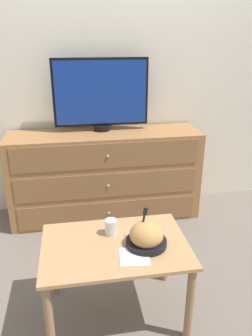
% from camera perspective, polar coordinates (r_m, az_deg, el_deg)
% --- Properties ---
extents(ground_plane, '(12.00, 12.00, 0.00)m').
position_cam_1_polar(ground_plane, '(3.35, -1.41, -5.68)').
color(ground_plane, '#70665B').
extents(wall_back, '(12.00, 0.05, 2.60)m').
position_cam_1_polar(wall_back, '(3.00, -1.73, 17.10)').
color(wall_back, silver).
rests_on(wall_back, ground_plane).
extents(dresser, '(1.66, 0.45, 0.79)m').
position_cam_1_polar(dresser, '(2.94, -3.61, -1.31)').
color(dresser, '#9E6B3D').
rests_on(dresser, ground_plane).
extents(tv, '(0.80, 0.14, 0.61)m').
position_cam_1_polar(tv, '(2.83, -4.39, 12.75)').
color(tv, black).
rests_on(tv, dresser).
extents(coffee_table, '(0.81, 0.55, 0.49)m').
position_cam_1_polar(coffee_table, '(1.91, -1.87, -15.17)').
color(coffee_table, tan).
rests_on(coffee_table, ground_plane).
extents(takeout_bowl, '(0.23, 0.23, 0.20)m').
position_cam_1_polar(takeout_bowl, '(1.83, 3.58, -11.81)').
color(takeout_bowl, black).
rests_on(takeout_bowl, coffee_table).
extents(drink_cup, '(0.07, 0.07, 0.09)m').
position_cam_1_polar(drink_cup, '(1.92, -2.64, -10.37)').
color(drink_cup, beige).
rests_on(drink_cup, coffee_table).
extents(napkin, '(0.17, 0.17, 0.00)m').
position_cam_1_polar(napkin, '(1.77, 1.48, -15.16)').
color(napkin, silver).
rests_on(napkin, coffee_table).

